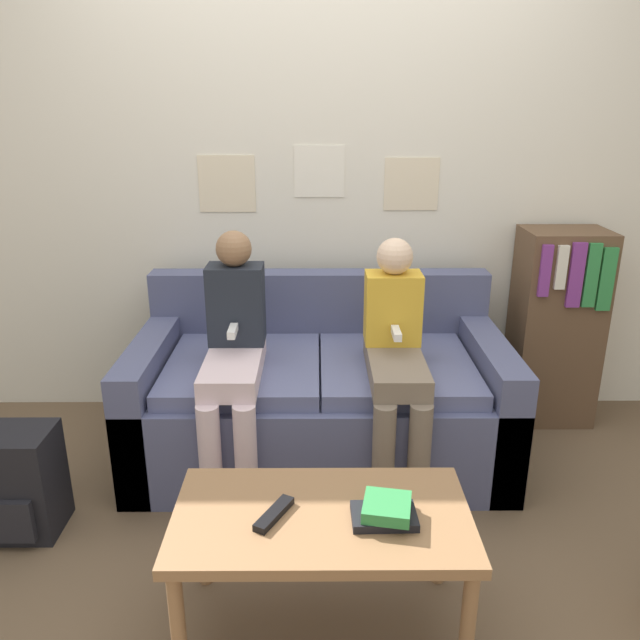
{
  "coord_description": "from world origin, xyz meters",
  "views": [
    {
      "loc": [
        -0.01,
        -2.07,
        1.59
      ],
      "look_at": [
        0.0,
        0.43,
        0.71
      ],
      "focal_mm": 35.0,
      "sensor_mm": 36.0,
      "label": 1
    }
  ],
  "objects_px": {
    "couch": "(320,397)",
    "backpack": "(15,483)",
    "coffee_table": "(322,528)",
    "bookshelf": "(555,327)",
    "person_left": "(234,351)",
    "person_right": "(396,354)",
    "tv_remote": "(274,514)"
  },
  "relations": [
    {
      "from": "couch",
      "to": "backpack",
      "type": "xyz_separation_m",
      "value": [
        -1.17,
        -0.58,
        -0.07
      ]
    },
    {
      "from": "coffee_table",
      "to": "bookshelf",
      "type": "relative_size",
      "value": 0.89
    },
    {
      "from": "couch",
      "to": "person_left",
      "type": "relative_size",
      "value": 1.54
    },
    {
      "from": "coffee_table",
      "to": "person_right",
      "type": "bearing_deg",
      "value": 69.8
    },
    {
      "from": "person_left",
      "to": "tv_remote",
      "type": "xyz_separation_m",
      "value": [
        0.22,
        -0.88,
        -0.16
      ]
    },
    {
      "from": "person_left",
      "to": "backpack",
      "type": "height_order",
      "value": "person_left"
    },
    {
      "from": "bookshelf",
      "to": "backpack",
      "type": "xyz_separation_m",
      "value": [
        -2.37,
        -0.92,
        -0.3
      ]
    },
    {
      "from": "couch",
      "to": "coffee_table",
      "type": "bearing_deg",
      "value": -89.88
    },
    {
      "from": "person_left",
      "to": "bookshelf",
      "type": "relative_size",
      "value": 1.08
    },
    {
      "from": "couch",
      "to": "coffee_table",
      "type": "relative_size",
      "value": 1.87
    },
    {
      "from": "couch",
      "to": "person_left",
      "type": "height_order",
      "value": "person_left"
    },
    {
      "from": "couch",
      "to": "person_left",
      "type": "bearing_deg",
      "value": -149.65
    },
    {
      "from": "coffee_table",
      "to": "tv_remote",
      "type": "distance_m",
      "value": 0.16
    },
    {
      "from": "tv_remote",
      "to": "person_left",
      "type": "bearing_deg",
      "value": 132.27
    },
    {
      "from": "coffee_table",
      "to": "backpack",
      "type": "bearing_deg",
      "value": 157.33
    },
    {
      "from": "tv_remote",
      "to": "bookshelf",
      "type": "relative_size",
      "value": 0.17
    },
    {
      "from": "person_left",
      "to": "person_right",
      "type": "xyz_separation_m",
      "value": [
        0.68,
        -0.0,
        -0.01
      ]
    },
    {
      "from": "coffee_table",
      "to": "bookshelf",
      "type": "distance_m",
      "value": 1.86
    },
    {
      "from": "couch",
      "to": "bookshelf",
      "type": "xyz_separation_m",
      "value": [
        1.2,
        0.34,
        0.23
      ]
    },
    {
      "from": "person_right",
      "to": "backpack",
      "type": "xyz_separation_m",
      "value": [
        -1.49,
        -0.36,
        -0.38
      ]
    },
    {
      "from": "backpack",
      "to": "person_right",
      "type": "bearing_deg",
      "value": 13.78
    },
    {
      "from": "person_right",
      "to": "backpack",
      "type": "relative_size",
      "value": 2.46
    },
    {
      "from": "person_left",
      "to": "bookshelf",
      "type": "distance_m",
      "value": 1.66
    },
    {
      "from": "coffee_table",
      "to": "person_left",
      "type": "bearing_deg",
      "value": 113.0
    },
    {
      "from": "coffee_table",
      "to": "tv_remote",
      "type": "bearing_deg",
      "value": -172.51
    },
    {
      "from": "tv_remote",
      "to": "bookshelf",
      "type": "distance_m",
      "value": 1.96
    },
    {
      "from": "tv_remote",
      "to": "backpack",
      "type": "distance_m",
      "value": 1.17
    },
    {
      "from": "couch",
      "to": "person_left",
      "type": "distance_m",
      "value": 0.53
    },
    {
      "from": "bookshelf",
      "to": "backpack",
      "type": "distance_m",
      "value": 2.56
    },
    {
      "from": "couch",
      "to": "backpack",
      "type": "distance_m",
      "value": 1.31
    },
    {
      "from": "tv_remote",
      "to": "backpack",
      "type": "relative_size",
      "value": 0.4
    },
    {
      "from": "person_right",
      "to": "backpack",
      "type": "bearing_deg",
      "value": -166.22
    }
  ]
}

